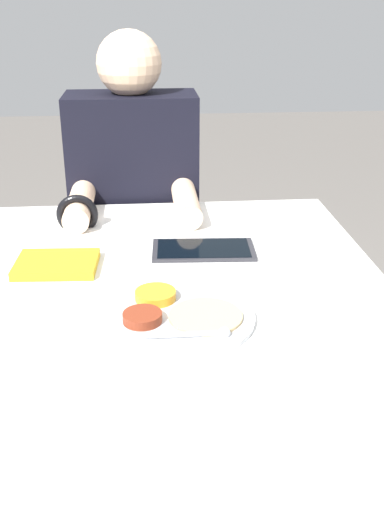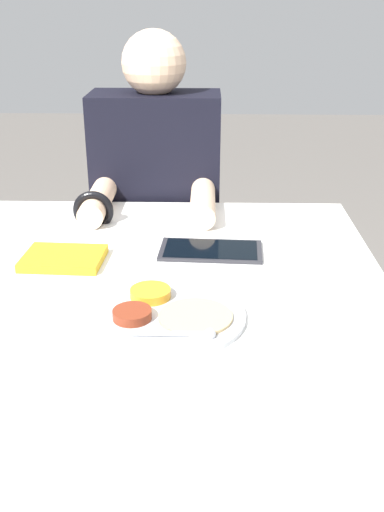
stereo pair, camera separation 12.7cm
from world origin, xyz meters
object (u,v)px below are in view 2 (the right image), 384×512
tablet_device (211,250)px  person_diner (158,240)px  red_notebook (64,259)px  thali_tray (167,314)px

tablet_device → person_diner: bearing=109.3°
person_diner → red_notebook: bearing=-107.2°
thali_tray → person_diner: 0.83m
thali_tray → tablet_device: bearing=75.1°
thali_tray → red_notebook: 0.36m
red_notebook → tablet_device: bearing=11.4°
thali_tray → tablet_device: (0.09, 0.32, -0.00)m
tablet_device → person_diner: (-0.17, 0.48, -0.17)m
thali_tray → red_notebook: (-0.25, 0.25, 0.00)m
red_notebook → person_diner: (0.17, 0.55, -0.18)m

